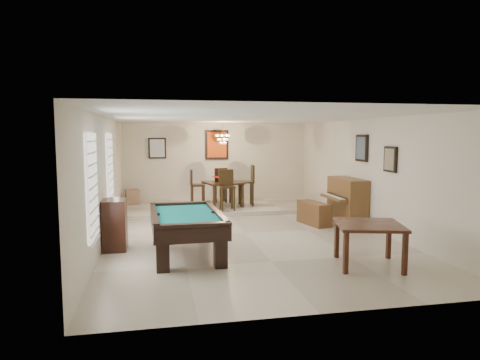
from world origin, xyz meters
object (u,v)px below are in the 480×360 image
object	(u,v)px
flower_vase	(223,174)
dining_chair_east	(246,185)
dining_chair_west	(198,188)
upright_piano	(342,201)
pool_table	(186,234)
apothecary_chest	(115,224)
dining_table	(223,192)
dining_chair_south	(227,190)
dining_chair_north	(220,185)
piano_bench	(314,213)
corner_bench	(132,197)
square_table	(369,245)
chandelier	(223,136)

from	to	relation	value
flower_vase	dining_chair_east	bearing A→B (deg)	0.26
dining_chair_west	upright_piano	bearing A→B (deg)	-127.07
pool_table	flower_vase	xyz separation A→B (m)	(1.41, 4.57, 0.70)
upright_piano	flower_vase	world-z (taller)	flower_vase
apothecary_chest	dining_table	world-z (taller)	apothecary_chest
upright_piano	dining_chair_south	distance (m)	3.18
flower_vase	dining_chair_north	bearing A→B (deg)	87.25
dining_chair_south	dining_chair_west	bearing A→B (deg)	136.89
apothecary_chest	dining_chair_east	world-z (taller)	dining_chair_east
upright_piano	piano_bench	distance (m)	0.78
flower_vase	corner_bench	distance (m)	2.91
dining_chair_west	dining_chair_east	bearing A→B (deg)	-90.05
piano_bench	flower_vase	xyz separation A→B (m)	(-1.90, 2.48, 0.81)
piano_bench	dining_chair_east	bearing A→B (deg)	115.70
flower_vase	dining_chair_west	distance (m)	0.85
pool_table	dining_table	distance (m)	4.78
pool_table	flower_vase	world-z (taller)	flower_vase
dining_chair_north	corner_bench	distance (m)	2.71
pool_table	square_table	xyz separation A→B (m)	(2.99, -1.29, -0.02)
flower_vase	dining_chair_west	xyz separation A→B (m)	(-0.74, -0.00, -0.41)
apothecary_chest	corner_bench	world-z (taller)	apothecary_chest
chandelier	corner_bench	bearing A→B (deg)	163.31
dining_chair_south	dining_chair_north	size ratio (longest dim) A/B	1.04
pool_table	dining_chair_east	size ratio (longest dim) A/B	1.90
corner_bench	dining_chair_west	bearing A→B (deg)	-26.22
pool_table	apothecary_chest	world-z (taller)	apothecary_chest
apothecary_chest	square_table	bearing A→B (deg)	-24.28
square_table	chandelier	world-z (taller)	chandelier
dining_chair_east	chandelier	xyz separation A→B (m)	(-0.67, 0.13, 1.48)
dining_table	apothecary_chest	bearing A→B (deg)	-124.90
pool_table	corner_bench	xyz separation A→B (m)	(-1.24, 5.50, -0.04)
dining_chair_west	corner_bench	xyz separation A→B (m)	(-1.90, 0.94, -0.33)
apothecary_chest	dining_chair_east	distance (m)	5.22
dining_chair_west	dining_chair_east	world-z (taller)	dining_chair_east
flower_vase	dining_chair_west	bearing A→B (deg)	-179.65
dining_chair_south	chandelier	xyz separation A→B (m)	(0.01, 0.83, 1.52)
dining_chair_north	corner_bench	bearing A→B (deg)	-5.19
apothecary_chest	dining_chair_north	bearing A→B (deg)	59.50
piano_bench	dining_chair_west	size ratio (longest dim) A/B	0.91
square_table	chandelier	xyz separation A→B (m)	(-1.55, 5.99, 1.83)
flower_vase	corner_bench	world-z (taller)	flower_vase
square_table	piano_bench	size ratio (longest dim) A/B	1.06
pool_table	chandelier	distance (m)	5.24
dining_table	corner_bench	size ratio (longest dim) A/B	2.09
apothecary_chest	corner_bench	bearing A→B (deg)	89.03
upright_piano	dining_chair_north	xyz separation A→B (m)	(-2.59, 3.30, 0.09)
corner_bench	dining_chair_north	bearing A→B (deg)	-3.15
corner_bench	chandelier	world-z (taller)	chandelier
upright_piano	corner_bench	xyz separation A→B (m)	(-5.28, 3.45, -0.23)
dining_chair_north	dining_chair_west	distance (m)	1.11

